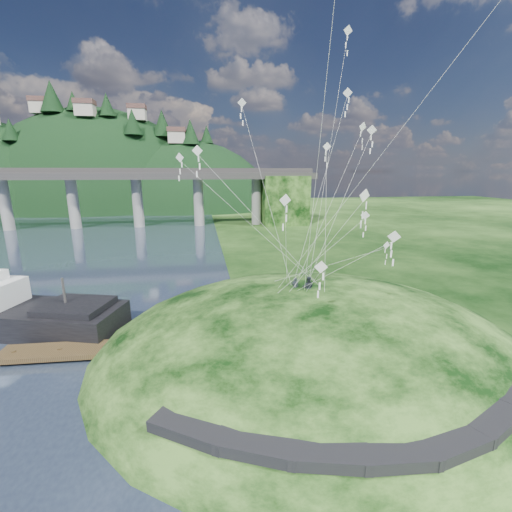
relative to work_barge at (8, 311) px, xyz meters
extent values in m
plane|color=black|center=(18.25, -9.77, -1.75)|extent=(320.00, 320.00, 0.00)
ellipsoid|color=black|center=(26.25, -7.77, -3.25)|extent=(36.00, 32.00, 13.00)
cube|color=black|center=(16.75, -17.77, 0.27)|extent=(4.32, 3.62, 0.71)
cube|color=black|center=(19.75, -19.42, 0.33)|extent=(4.10, 2.97, 0.61)
cube|color=black|center=(22.75, -20.42, 0.33)|extent=(3.85, 2.37, 0.62)
cube|color=black|center=(25.75, -20.87, 0.28)|extent=(3.62, 1.83, 0.66)
cube|color=black|center=(28.75, -20.67, 0.29)|extent=(3.82, 2.27, 0.68)
cube|color=black|center=(31.75, -19.72, 0.39)|extent=(4.11, 2.97, 0.71)
cylinder|color=gray|center=(-29.25, 60.23, 4.75)|extent=(2.60, 2.60, 13.00)
cylinder|color=gray|center=(-13.75, 60.23, 4.75)|extent=(2.60, 2.60, 13.00)
cylinder|color=gray|center=(1.75, 60.23, 4.75)|extent=(2.60, 2.60, 13.00)
cylinder|color=gray|center=(17.25, 60.23, 4.75)|extent=(2.60, 2.60, 13.00)
cylinder|color=gray|center=(32.75, 60.23, 4.75)|extent=(2.60, 2.60, 13.00)
cube|color=black|center=(40.25, 60.23, 4.75)|extent=(12.00, 11.00, 13.00)
ellipsoid|color=black|center=(-21.75, 116.23, -7.75)|extent=(96.00, 68.00, 88.00)
ellipsoid|color=black|center=(13.25, 108.23, -11.75)|extent=(76.00, 56.00, 72.00)
cone|color=black|center=(-42.33, 96.40, 25.58)|extent=(5.29, 5.29, 6.96)
cone|color=black|center=(-31.63, 104.86, 37.48)|extent=(8.01, 8.01, 10.54)
cone|color=black|center=(-24.62, 104.30, 36.13)|extent=(4.97, 4.97, 6.54)
cone|color=black|center=(-13.15, 102.28, 34.92)|extent=(5.83, 5.83, 7.67)
cone|color=black|center=(-4.20, 97.32, 28.83)|extent=(6.47, 6.47, 8.51)
cone|color=black|center=(5.03, 104.22, 29.48)|extent=(7.13, 7.13, 9.38)
cone|color=black|center=(15.13, 99.27, 26.12)|extent=(6.56, 6.56, 8.63)
cone|color=black|center=(21.02, 104.86, 25.93)|extent=(4.88, 4.88, 6.42)
cube|color=#BDB2A2|center=(-36.75, 108.23, 34.24)|extent=(6.00, 5.00, 4.00)
cube|color=brown|center=(-36.75, 108.23, 36.94)|extent=(6.40, 5.40, 1.60)
cube|color=#BDB2A2|center=(-19.75, 100.23, 32.53)|extent=(6.00, 5.00, 4.00)
cube|color=brown|center=(-19.75, 100.23, 35.23)|extent=(6.40, 5.40, 1.60)
cube|color=#BDB2A2|center=(-3.75, 106.23, 32.43)|extent=(6.00, 5.00, 4.00)
cube|color=brown|center=(-3.75, 106.23, 35.13)|extent=(6.40, 5.40, 1.60)
cube|color=#BDB2A2|center=(10.25, 100.23, 24.13)|extent=(6.00, 5.00, 4.00)
cube|color=brown|center=(10.25, 100.23, 26.83)|extent=(6.40, 5.40, 1.60)
cube|color=black|center=(0.34, -0.10, -0.57)|extent=(20.73, 10.97, 2.36)
cube|color=black|center=(6.44, -1.93, 0.88)|extent=(6.53, 5.92, 0.55)
cylinder|color=#2D2B2B|center=(5.57, -1.67, 2.06)|extent=(0.22, 0.22, 2.73)
cube|color=#362716|center=(9.71, -6.13, -1.25)|extent=(15.67, 3.10, 0.39)
cylinder|color=#362716|center=(3.04, -5.85, -1.53)|extent=(0.33, 0.33, 1.11)
cylinder|color=#362716|center=(6.38, -5.99, -1.53)|extent=(0.33, 0.33, 1.11)
cylinder|color=#362716|center=(9.71, -6.13, -1.53)|extent=(0.33, 0.33, 1.11)
cylinder|color=#362716|center=(13.05, -6.27, -1.53)|extent=(0.33, 0.33, 1.11)
cylinder|color=#362716|center=(16.39, -6.41, -1.53)|extent=(0.33, 0.33, 1.11)
imported|color=#252931|center=(25.03, -6.53, 4.02)|extent=(0.66, 0.51, 1.61)
imported|color=#252931|center=(26.01, -6.92, 4.18)|extent=(1.13, 1.02, 1.88)
cube|color=silver|center=(28.89, -13.91, 8.65)|extent=(0.72, 0.33, 0.75)
cube|color=silver|center=(28.89, -13.91, 8.10)|extent=(0.10, 0.03, 0.44)
cube|color=silver|center=(28.89, -13.91, 7.56)|extent=(0.10, 0.03, 0.44)
cube|color=silver|center=(28.89, -13.91, 7.02)|extent=(0.10, 0.03, 0.44)
cube|color=silver|center=(31.98, -4.04, 8.63)|extent=(0.79, 0.25, 0.79)
cube|color=silver|center=(31.98, -4.04, 8.06)|extent=(0.10, 0.02, 0.47)
cube|color=silver|center=(31.98, -4.04, 7.49)|extent=(0.10, 0.02, 0.47)
cube|color=silver|center=(31.98, -4.04, 6.92)|extent=(0.10, 0.02, 0.47)
cube|color=silver|center=(32.21, -3.58, 15.80)|extent=(0.74, 0.41, 0.79)
cube|color=silver|center=(32.21, -3.58, 15.22)|extent=(0.11, 0.04, 0.47)
cube|color=silver|center=(32.21, -3.58, 14.65)|extent=(0.11, 0.04, 0.47)
cube|color=silver|center=(32.21, -3.58, 14.08)|extent=(0.11, 0.04, 0.47)
cube|color=silver|center=(28.47, -3.12, 14.45)|extent=(0.72, 0.15, 0.72)
cube|color=silver|center=(28.47, -3.12, 13.94)|extent=(0.09, 0.03, 0.42)
cube|color=silver|center=(28.47, -3.12, 13.43)|extent=(0.09, 0.03, 0.42)
cube|color=silver|center=(28.47, -3.12, 12.92)|extent=(0.09, 0.03, 0.42)
cube|color=silver|center=(33.08, -0.02, 16.48)|extent=(0.83, 0.35, 0.85)
cube|color=silver|center=(33.08, -0.02, 15.86)|extent=(0.10, 0.08, 0.50)
cube|color=silver|center=(33.08, -0.02, 15.25)|extent=(0.10, 0.08, 0.50)
cube|color=silver|center=(33.08, -0.02, 14.63)|extent=(0.10, 0.08, 0.50)
cube|color=silver|center=(31.40, 0.79, 24.74)|extent=(0.84, 0.29, 0.82)
cube|color=silver|center=(31.40, 0.79, 24.15)|extent=(0.11, 0.05, 0.49)
cube|color=silver|center=(31.40, 0.79, 23.55)|extent=(0.11, 0.05, 0.49)
cube|color=silver|center=(31.40, 0.79, 22.96)|extent=(0.11, 0.05, 0.49)
cube|color=silver|center=(22.82, -11.51, 10.67)|extent=(0.77, 0.21, 0.77)
cube|color=silver|center=(22.82, -11.51, 10.12)|extent=(0.10, 0.06, 0.45)
cube|color=silver|center=(22.82, -11.51, 9.56)|extent=(0.10, 0.06, 0.45)
cube|color=silver|center=(22.82, -11.51, 9.01)|extent=(0.10, 0.06, 0.45)
cube|color=silver|center=(16.03, -0.84, 13.56)|extent=(0.71, 0.49, 0.82)
cube|color=silver|center=(16.03, -0.84, 12.97)|extent=(0.11, 0.06, 0.48)
cube|color=silver|center=(16.03, -0.84, 12.39)|extent=(0.11, 0.06, 0.48)
cube|color=silver|center=(16.03, -0.84, 11.80)|extent=(0.11, 0.06, 0.48)
cube|color=silver|center=(31.09, -0.69, 19.25)|extent=(0.71, 0.54, 0.84)
cube|color=silver|center=(31.09, -0.69, 18.64)|extent=(0.11, 0.06, 0.50)
cube|color=silver|center=(31.09, -0.69, 18.04)|extent=(0.11, 0.06, 0.50)
cube|color=silver|center=(31.09, -0.69, 17.43)|extent=(0.11, 0.06, 0.50)
cube|color=silver|center=(27.77, -12.02, 10.93)|extent=(0.81, 0.35, 0.84)
cube|color=silver|center=(27.77, -12.02, 10.33)|extent=(0.10, 0.08, 0.49)
cube|color=silver|center=(27.77, -12.02, 9.72)|extent=(0.10, 0.08, 0.49)
cube|color=silver|center=(27.77, -12.02, 9.12)|extent=(0.10, 0.08, 0.49)
cube|color=silver|center=(17.57, -6.40, 13.83)|extent=(0.77, 0.18, 0.77)
cube|color=silver|center=(17.57, -6.40, 13.29)|extent=(0.10, 0.02, 0.45)
cube|color=silver|center=(17.57, -6.40, 12.74)|extent=(0.10, 0.02, 0.45)
cube|color=silver|center=(17.57, -6.40, 12.20)|extent=(0.10, 0.02, 0.45)
cube|color=silver|center=(24.57, -13.58, 6.88)|extent=(0.80, 0.18, 0.80)
cube|color=silver|center=(24.57, -13.58, 6.31)|extent=(0.10, 0.02, 0.47)
cube|color=silver|center=(24.57, -13.58, 5.74)|extent=(0.10, 0.02, 0.47)
cube|color=silver|center=(24.57, -13.58, 5.17)|extent=(0.10, 0.02, 0.47)
cube|color=silver|center=(34.93, -2.94, 5.59)|extent=(0.76, 0.22, 0.77)
cube|color=silver|center=(34.93, -2.94, 5.04)|extent=(0.10, 0.06, 0.45)
cube|color=silver|center=(34.93, -2.94, 4.49)|extent=(0.10, 0.06, 0.45)
cube|color=silver|center=(34.93, -2.94, 3.95)|extent=(0.10, 0.06, 0.45)
cube|color=silver|center=(21.83, 1.83, 18.61)|extent=(0.82, 0.27, 0.81)
cube|color=silver|center=(21.83, 1.83, 18.02)|extent=(0.11, 0.03, 0.48)
cube|color=silver|center=(21.83, 1.83, 17.43)|extent=(0.11, 0.03, 0.48)
cube|color=silver|center=(21.83, 1.83, 16.84)|extent=(0.11, 0.03, 0.48)
camera|label=1|loc=(17.63, -32.23, 12.39)|focal=24.00mm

